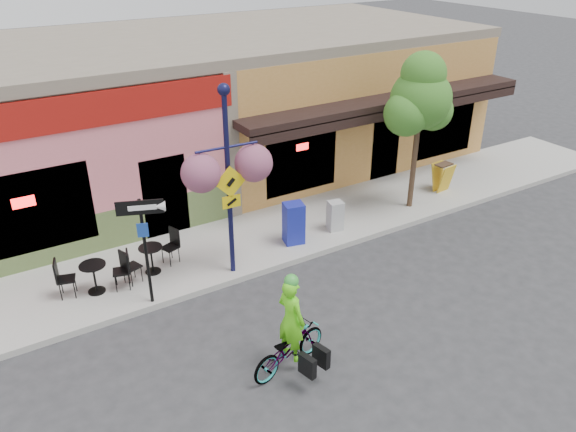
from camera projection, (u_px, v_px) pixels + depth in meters
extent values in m
plane|color=#2D2D30|center=(335.00, 264.00, 13.89)|extent=(90.00, 90.00, 0.00)
cube|color=#9E9B93|center=(292.00, 229.00, 15.37)|extent=(24.00, 3.00, 0.15)
cube|color=#A8A59E|center=(322.00, 252.00, 14.27)|extent=(24.00, 0.12, 0.15)
imported|color=maroon|center=(289.00, 348.00, 10.41)|extent=(1.82, 0.97, 0.91)
imported|color=#60E618|center=(291.00, 330.00, 10.26)|extent=(0.53, 0.69, 1.68)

